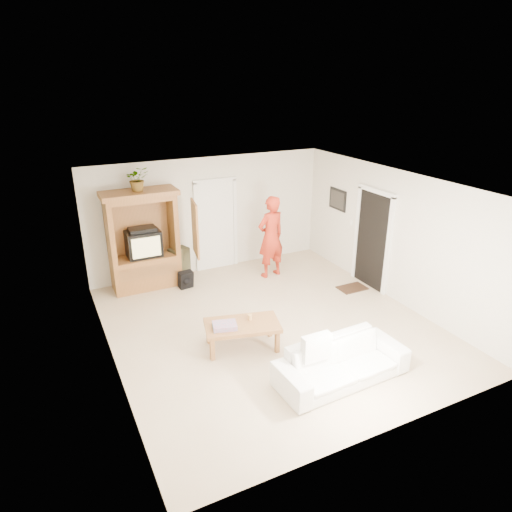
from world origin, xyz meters
The scene contains 19 objects.
floor centered at (0.00, 0.00, 0.00)m, with size 6.00×6.00×0.00m, color tan.
ceiling centered at (0.00, 0.00, 2.60)m, with size 6.00×6.00×0.00m, color white.
wall_back centered at (0.00, 3.00, 1.30)m, with size 5.50×5.50×0.00m, color silver.
wall_front centered at (0.00, -3.00, 1.30)m, with size 5.50×5.50×0.00m, color silver.
wall_left centered at (-2.75, 0.00, 1.30)m, with size 6.00×6.00×0.00m, color silver.
wall_right centered at (2.75, 0.00, 1.30)m, with size 6.00×6.00×0.00m, color silver.
armoire centered at (-1.58, 2.66, 0.91)m, with size 1.82×1.14×2.10m.
door_back centered at (0.15, 2.97, 1.02)m, with size 0.85×0.05×2.04m, color white.
doorway_right centered at (2.73, 0.60, 1.02)m, with size 0.05×0.90×2.04m, color black.
framed_picture centered at (2.73, 1.90, 1.60)m, with size 0.03×0.60×0.48m, color black.
doormat centered at (2.30, 0.60, 0.01)m, with size 0.60×0.40×0.02m, color #382316.
plant centered at (-1.60, 2.63, 2.35)m, with size 0.44×0.38×0.49m, color #4C7238.
man centered at (1.05, 1.99, 0.92)m, with size 0.67×0.44×1.85m, color #AE2917.
sofa centered at (0.21, -1.85, 0.29)m, with size 2.02×0.79×0.59m, color white.
coffee_table centered at (-0.75, -0.42, 0.40)m, with size 1.35×0.95×0.45m.
towel centered at (-1.06, -0.42, 0.49)m, with size 0.38×0.28×0.08m, color #E64C61.
candle centered at (-0.59, -0.37, 0.50)m, with size 0.08×0.08×0.10m, color tan.
backpack_black centered at (-0.88, 2.20, 0.18)m, with size 0.30×0.17×0.37m, color black, non-canonical shape.
backpack_olive centered at (-0.87, 2.64, 0.38)m, with size 0.40×0.29×0.75m, color #47442B, non-canonical shape.
Camera 1 is at (-3.44, -6.39, 4.25)m, focal length 32.00 mm.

